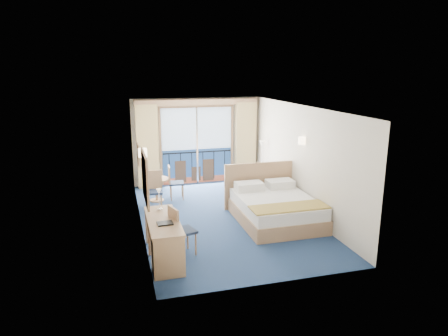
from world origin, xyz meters
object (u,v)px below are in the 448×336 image
armchair (261,185)px  floor_lamp (262,152)px  table_chair_b (154,188)px  round_table (156,184)px  desk_chair (179,228)px  table_chair_a (173,180)px  nightstand (277,191)px  desk (167,247)px  bed (275,207)px

armchair → floor_lamp: 1.24m
table_chair_b → round_table: bearing=84.3°
floor_lamp → desk_chair: (-3.22, -4.03, -0.52)m
desk_chair → table_chair_a: 3.55m
nightstand → desk_chair: (-3.16, -2.63, 0.29)m
armchair → table_chair_a: bearing=-25.2°
table_chair_a → table_chair_b: table_chair_b is taller
floor_lamp → desk: size_ratio=0.85×
bed → desk_chair: size_ratio=2.26×
floor_lamp → table_chair_a: (-2.82, -0.51, -0.55)m
floor_lamp → desk_chair: 5.19m
desk → desk_chair: 0.61m
round_table → table_chair_b: table_chair_b is taller
bed → floor_lamp: bearing=75.6°
bed → round_table: size_ratio=3.23×
armchair → bed: bearing=63.1°
nightstand → desk_chair: desk_chair is taller
bed → table_chair_a: bed is taller
floor_lamp → armchair: bearing=-112.2°
round_table → desk_chair: bearing=-88.7°
nightstand → floor_lamp: (0.06, 1.41, 0.81)m
table_chair_a → armchair: bearing=-94.5°
floor_lamp → table_chair_b: floor_lamp is taller
floor_lamp → desk: (-3.53, -4.55, -0.65)m
desk_chair → table_chair_b: (-0.20, 2.86, -0.00)m
desk_chair → table_chair_b: 2.87m
table_chair_b → floor_lamp: bearing=24.2°
bed → table_chair_b: bed is taller
armchair → table_chair_b: table_chair_b is taller
nightstand → table_chair_b: (-3.36, 0.24, 0.29)m
desk → bed: bearing=31.6°
bed → floor_lamp: 3.01m
table_chair_a → table_chair_b: size_ratio=0.95×
bed → round_table: (-2.57, 2.28, 0.14)m
floor_lamp → nightstand: bearing=-92.4°
desk → armchair: bearing=49.1°
nightstand → table_chair_b: bearing=176.0°
desk → table_chair_b: bearing=88.1°
nightstand → floor_lamp: floor_lamp is taller
armchair → floor_lamp: floor_lamp is taller
nightstand → table_chair_b: 3.38m
bed → armchair: size_ratio=3.32×
round_table → table_chair_b: 0.65m
desk → desk_chair: (0.31, 0.51, 0.13)m
round_table → armchair: bearing=-6.8°
nightstand → floor_lamp: 1.63m
table_chair_a → desk_chair: bearing=177.9°
desk → table_chair_a: size_ratio=1.78×
floor_lamp → table_chair_a: bearing=-169.8°
round_table → table_chair_a: (0.48, 0.04, 0.05)m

